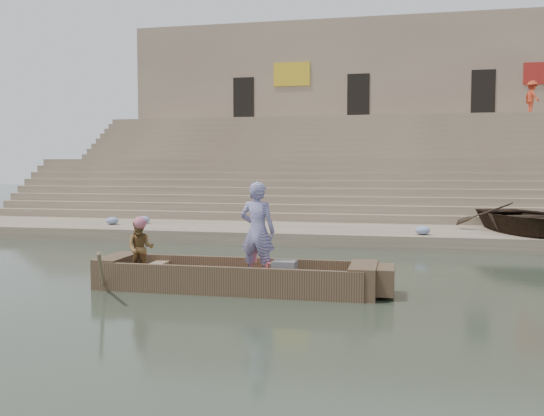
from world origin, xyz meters
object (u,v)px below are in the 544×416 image
(main_rowboat, at_px, (235,284))
(standing_man, at_px, (258,231))
(rowing_man, at_px, (140,248))
(beached_rowboat, at_px, (528,218))
(television, at_px, (284,271))
(pedestrian, at_px, (532,97))

(main_rowboat, distance_m, standing_man, 1.19)
(rowing_man, height_order, beached_rowboat, rowing_man)
(rowing_man, relative_size, television, 2.52)
(television, height_order, pedestrian, pedestrian)
(main_rowboat, distance_m, pedestrian, 24.86)
(main_rowboat, height_order, rowing_man, rowing_man)
(standing_man, distance_m, beached_rowboat, 10.53)
(standing_man, distance_m, television, 0.93)
(standing_man, distance_m, rowing_man, 2.46)
(rowing_man, relative_size, beached_rowboat, 0.25)
(main_rowboat, bearing_deg, pedestrian, 66.13)
(main_rowboat, relative_size, standing_man, 2.57)
(main_rowboat, distance_m, rowing_man, 2.07)
(rowing_man, xyz_separation_m, pedestrian, (11.71, 22.26, 5.25))
(television, relative_size, pedestrian, 0.27)
(rowing_man, xyz_separation_m, television, (2.94, 0.18, -0.38))
(main_rowboat, xyz_separation_m, rowing_man, (-1.94, -0.18, 0.69))
(standing_man, xyz_separation_m, beached_rowboat, (6.58, 8.22, -0.31))
(main_rowboat, relative_size, pedestrian, 2.95)
(rowing_man, bearing_deg, main_rowboat, -8.49)
(main_rowboat, height_order, beached_rowboat, beached_rowboat)
(pedestrian, bearing_deg, rowing_man, 131.47)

